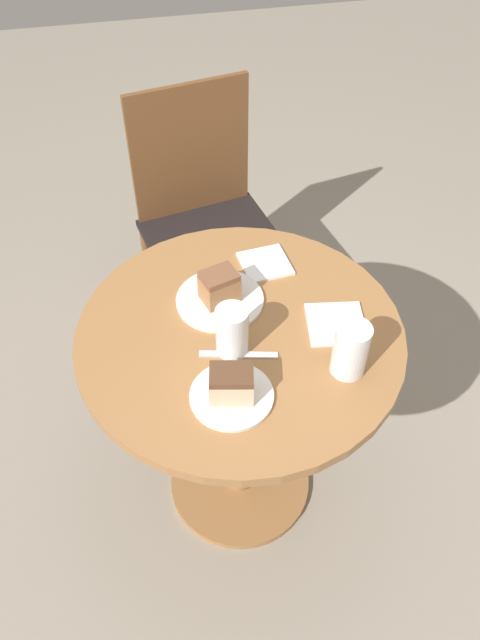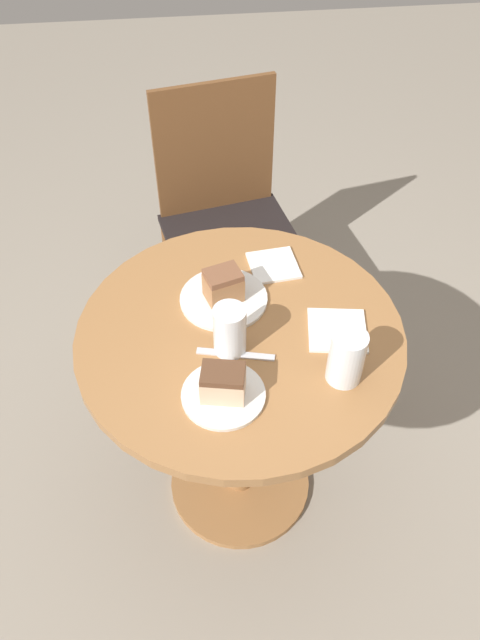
% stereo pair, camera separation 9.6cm
% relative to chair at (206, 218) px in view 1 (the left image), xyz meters
% --- Properties ---
extents(ground_plane, '(8.00, 8.00, 0.00)m').
position_rel_chair_xyz_m(ground_plane, '(-0.04, -0.81, -0.50)').
color(ground_plane, gray).
extents(table, '(0.82, 0.82, 0.77)m').
position_rel_chair_xyz_m(table, '(-0.04, -0.81, 0.06)').
color(table, '#9E6B3D').
rests_on(table, ground_plane).
extents(chair, '(0.54, 0.52, 0.96)m').
position_rel_chair_xyz_m(chair, '(0.00, 0.00, 0.00)').
color(chair, brown).
rests_on(chair, ground_plane).
extents(plate_near, '(0.19, 0.19, 0.01)m').
position_rel_chair_xyz_m(plate_near, '(-0.10, -1.01, 0.28)').
color(plate_near, silver).
rests_on(plate_near, table).
extents(plate_far, '(0.23, 0.23, 0.01)m').
position_rel_chair_xyz_m(plate_far, '(-0.07, -0.70, 0.28)').
color(plate_far, silver).
rests_on(plate_far, table).
extents(cake_slice_near, '(0.11, 0.09, 0.08)m').
position_rel_chair_xyz_m(cake_slice_near, '(-0.10, -1.01, 0.32)').
color(cake_slice_near, beige).
rests_on(cake_slice_near, plate_near).
extents(cake_slice_far, '(0.11, 0.09, 0.09)m').
position_rel_chair_xyz_m(cake_slice_far, '(-0.07, -0.70, 0.32)').
color(cake_slice_far, '#9E6B42').
rests_on(cake_slice_far, plate_far).
extents(glass_lemonade, '(0.08, 0.08, 0.13)m').
position_rel_chair_xyz_m(glass_lemonade, '(-0.07, -0.87, 0.33)').
color(glass_lemonade, silver).
rests_on(glass_lemonade, table).
extents(glass_water, '(0.08, 0.08, 0.14)m').
position_rel_chair_xyz_m(glass_water, '(0.18, -0.98, 0.33)').
color(glass_water, silver).
rests_on(glass_water, table).
extents(napkin_stack, '(0.16, 0.16, 0.01)m').
position_rel_chair_xyz_m(napkin_stack, '(0.20, -0.84, 0.27)').
color(napkin_stack, white).
rests_on(napkin_stack, table).
extents(fork, '(0.19, 0.06, 0.00)m').
position_rel_chair_xyz_m(fork, '(-0.06, -0.89, 0.27)').
color(fork, silver).
rests_on(fork, table).
extents(napkin_side, '(0.14, 0.14, 0.01)m').
position_rel_chair_xyz_m(napkin_side, '(0.08, -0.59, 0.27)').
color(napkin_side, white).
rests_on(napkin_side, table).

